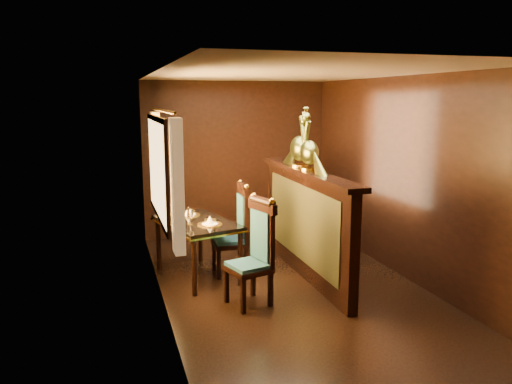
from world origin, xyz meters
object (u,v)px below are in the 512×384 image
(chair_left, at_px, (257,248))
(peacock_left, at_px, (309,142))
(dining_table, at_px, (196,226))
(chair_right, at_px, (238,226))
(peacock_right, at_px, (300,137))

(chair_left, relative_size, peacock_left, 1.71)
(dining_table, height_order, chair_right, chair_right)
(chair_left, distance_m, peacock_right, 1.65)
(chair_left, bearing_deg, dining_table, 99.81)
(dining_table, distance_m, chair_right, 0.53)
(chair_left, xyz_separation_m, chair_right, (0.04, 0.97, -0.00))
(peacock_left, xyz_separation_m, peacock_right, (0.00, 0.31, 0.03))
(peacock_left, bearing_deg, dining_table, 162.76)
(chair_right, height_order, peacock_right, peacock_right)
(chair_left, bearing_deg, peacock_left, 18.28)
(dining_table, xyz_separation_m, peacock_right, (1.33, -0.11, 1.08))
(chair_left, bearing_deg, chair_right, 71.01)
(chair_left, xyz_separation_m, peacock_right, (0.84, 0.88, 1.12))
(peacock_left, relative_size, peacock_right, 0.92)
(peacock_left, bearing_deg, chair_left, -145.37)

